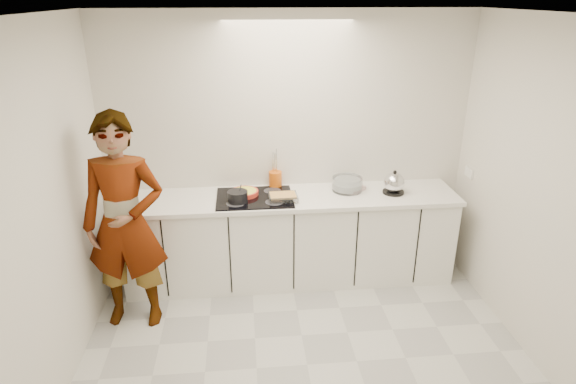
{
  "coord_description": "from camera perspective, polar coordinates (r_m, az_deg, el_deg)",
  "views": [
    {
      "loc": [
        -0.44,
        -2.96,
        2.71
      ],
      "look_at": [
        -0.05,
        1.05,
        1.05
      ],
      "focal_mm": 30.0,
      "sensor_mm": 36.0,
      "label": 1
    }
  ],
  "objects": [
    {
      "name": "wall_back",
      "position": [
        4.8,
        -0.05,
        5.29
      ],
      "size": [
        3.6,
        0.0,
        2.6
      ],
      "primitive_type": "cube",
      "color": "beige",
      "rests_on": "ground"
    },
    {
      "name": "saucepan",
      "position": [
        4.48,
        -5.98,
        -0.53
      ],
      "size": [
        0.23,
        0.23,
        0.18
      ],
      "color": "black",
      "rests_on": "hob"
    },
    {
      "name": "utensil_crock",
      "position": [
        4.83,
        -1.51,
        1.51
      ],
      "size": [
        0.17,
        0.17,
        0.16
      ],
      "primitive_type": "cylinder",
      "rotation": [
        0.0,
        0.0,
        -0.38
      ],
      "color": "#D75C0F",
      "rests_on": "countertop"
    },
    {
      "name": "countertop",
      "position": [
        4.64,
        0.34,
        -0.72
      ],
      "size": [
        3.24,
        0.64,
        0.04
      ],
      "primitive_type": "cube",
      "color": "white",
      "rests_on": "base_cabinets"
    },
    {
      "name": "tart_dish",
      "position": [
        4.64,
        -5.16,
        -0.04
      ],
      "size": [
        0.34,
        0.34,
        0.04
      ],
      "color": "red",
      "rests_on": "hob"
    },
    {
      "name": "wall_left",
      "position": [
        3.55,
        -27.56,
        -3.76
      ],
      "size": [
        0.0,
        3.2,
        2.6
      ],
      "primitive_type": "cube",
      "color": "beige",
      "rests_on": "ground"
    },
    {
      "name": "floor",
      "position": [
        4.04,
        2.29,
        -19.78
      ],
      "size": [
        3.6,
        3.2,
        0.0
      ],
      "primitive_type": "cube",
      "color": "beige",
      "rests_on": "ground"
    },
    {
      "name": "kettle",
      "position": [
        4.78,
        12.45,
        0.98
      ],
      "size": [
        0.27,
        0.27,
        0.24
      ],
      "color": "black",
      "rests_on": "countertop"
    },
    {
      "name": "hob",
      "position": [
        4.59,
        -3.99,
        -0.68
      ],
      "size": [
        0.72,
        0.54,
        0.01
      ],
      "primitive_type": "cube",
      "color": "black",
      "rests_on": "countertop"
    },
    {
      "name": "tea_towel",
      "position": [
        4.81,
        7.81,
        0.39
      ],
      "size": [
        0.26,
        0.25,
        0.03
      ],
      "primitive_type": "cube",
      "rotation": [
        0.0,
        0.0,
        0.74
      ],
      "color": "white",
      "rests_on": "countertop"
    },
    {
      "name": "baking_dish",
      "position": [
        4.51,
        -0.6,
        -0.55
      ],
      "size": [
        0.27,
        0.2,
        0.05
      ],
      "color": "silver",
      "rests_on": "hob"
    },
    {
      "name": "mixing_bowl",
      "position": [
        4.78,
        7.03,
        0.89
      ],
      "size": [
        0.38,
        0.38,
        0.14
      ],
      "color": "silver",
      "rests_on": "countertop"
    },
    {
      "name": "cook",
      "position": [
        4.23,
        -18.75,
        -3.6
      ],
      "size": [
        0.72,
        0.5,
        1.89
      ],
      "primitive_type": "imported",
      "rotation": [
        0.0,
        0.0,
        -0.07
      ],
      "color": "white",
      "rests_on": "floor"
    },
    {
      "name": "wall_right",
      "position": [
        3.99,
        29.11,
        -1.36
      ],
      "size": [
        0.02,
        3.2,
        2.6
      ],
      "color": "beige",
      "rests_on": "ground"
    },
    {
      "name": "ceiling",
      "position": [
        3.0,
        3.1,
        20.22
      ],
      "size": [
        3.6,
        3.2,
        0.0
      ],
      "primitive_type": "cube",
      "color": "white",
      "rests_on": "wall_back"
    },
    {
      "name": "base_cabinets",
      "position": [
        4.84,
        0.33,
        -5.69
      ],
      "size": [
        3.2,
        0.58,
        0.87
      ],
      "primitive_type": "cube",
      "color": "white",
      "rests_on": "floor"
    }
  ]
}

